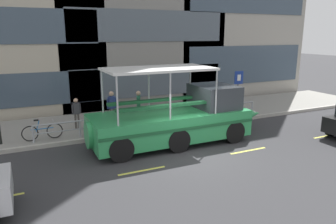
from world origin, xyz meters
TOP-DOWN VIEW (x-y plane):
  - ground_plane at (0.00, 0.00)m, footprint 120.00×120.00m
  - sidewalk at (0.00, 5.60)m, footprint 32.00×4.80m
  - curb_edge at (0.00, 3.11)m, footprint 32.00×0.18m
  - lane_centreline at (-0.00, -0.94)m, footprint 25.80×0.12m
  - curb_guardrail at (0.20, 3.45)m, footprint 12.06×0.09m
  - parking_sign at (5.57, 4.08)m, footprint 0.60×0.12m
  - leaned_bicycle at (-5.38, 3.74)m, footprint 1.74×0.46m
  - duck_tour_boat at (0.32, 1.38)m, footprint 8.82×2.69m
  - pedestrian_near_bow at (3.33, 4.79)m, footprint 0.32×0.47m
  - pedestrian_mid_left at (-0.55, 4.42)m, footprint 0.29×0.48m
  - pedestrian_mid_right at (-1.89, 4.76)m, footprint 0.51×0.24m
  - pedestrian_near_stern at (-3.68, 4.78)m, footprint 0.45×0.21m

SIDE VIEW (x-z plane):
  - ground_plane at x=0.00m, z-range 0.00..0.00m
  - lane_centreline at x=0.00m, z-range 0.00..0.01m
  - sidewalk at x=0.00m, z-range 0.00..0.18m
  - curb_edge at x=0.00m, z-range 0.00..0.18m
  - leaned_bicycle at x=-5.38m, z-range 0.08..1.04m
  - curb_guardrail at x=0.20m, z-range 0.32..1.12m
  - duck_tour_boat at x=0.32m, z-range -0.63..2.80m
  - pedestrian_near_stern at x=-3.68m, z-range 0.34..1.91m
  - pedestrian_mid_left at x=-0.55m, z-range 0.36..2.12m
  - pedestrian_near_bow at x=3.33m, z-range 0.36..2.13m
  - pedestrian_mid_right at x=-1.89m, z-range 0.36..2.14m
  - parking_sign at x=5.57m, z-range 0.63..3.16m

